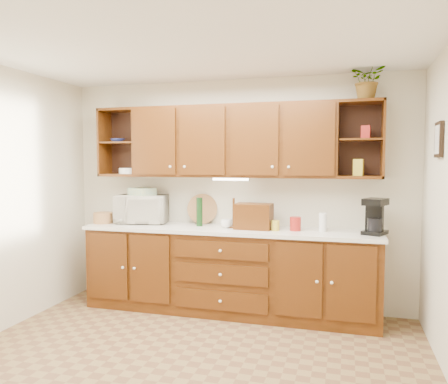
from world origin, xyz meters
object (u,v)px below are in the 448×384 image
Objects in this scene: microwave at (142,209)px; bread_box at (254,216)px; potted_plant at (368,80)px; coffee_maker at (375,217)px.

microwave is 1.38m from bread_box.
potted_plant is (2.52, -0.02, 1.38)m from microwave.
bread_box is 1.24m from coffee_maker.
microwave is 2.87m from potted_plant.
bread_box is at bearing -15.82° from microwave.
coffee_maker is at bearing -47.44° from potted_plant.
coffee_maker is (1.24, 0.01, 0.04)m from bread_box.
microwave is 1.51× the size of bread_box.
potted_plant reaches higher than coffee_maker.
potted_plant is (-0.09, 0.10, 1.37)m from coffee_maker.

